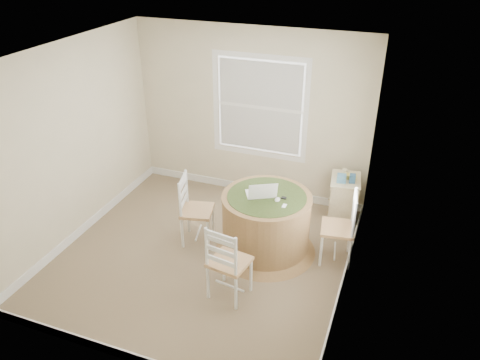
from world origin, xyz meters
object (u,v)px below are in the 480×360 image
at_px(chair_left, 197,210).
at_px(laptop, 261,193).
at_px(round_table, 266,221).
at_px(chair_right, 338,228).
at_px(chair_near, 229,261).
at_px(corner_chest, 343,201).

relative_size(chair_left, laptop, 2.05).
bearing_deg(chair_left, round_table, -96.00).
bearing_deg(chair_right, chair_left, -90.81).
relative_size(chair_right, laptop, 2.05).
bearing_deg(laptop, chair_near, 58.31).
bearing_deg(chair_near, chair_left, -37.61).
relative_size(round_table, chair_near, 1.39).
bearing_deg(corner_chest, laptop, -139.12).
bearing_deg(chair_left, laptop, -96.07).
xyz_separation_m(chair_near, chair_right, (1.02, 1.09, 0.00)).
height_order(chair_left, corner_chest, chair_left).
height_order(chair_right, corner_chest, chair_right).
distance_m(chair_near, laptop, 1.02).
relative_size(chair_near, corner_chest, 1.34).
xyz_separation_m(chair_right, corner_chest, (-0.07, 0.89, -0.12)).
relative_size(chair_left, chair_near, 1.00).
bearing_deg(chair_left, corner_chest, -70.33).
distance_m(round_table, chair_left, 0.92).
bearing_deg(corner_chest, round_table, -137.04).
xyz_separation_m(chair_left, laptop, (0.84, 0.11, 0.38)).
bearing_deg(chair_left, chair_near, -150.01).
bearing_deg(chair_near, corner_chest, -106.60).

